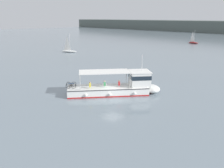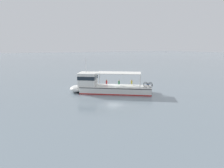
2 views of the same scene
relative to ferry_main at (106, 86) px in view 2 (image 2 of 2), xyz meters
name	(u,v)px [view 2 (image 2 of 2)]	position (x,y,z in m)	size (l,w,h in m)	color
ground_plane	(114,90)	(1.01, -2.12, -1.02)	(400.00, 400.00, 0.00)	gray
ferry_main	(106,86)	(0.00, 0.00, 0.00)	(9.85, 12.17, 5.32)	white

